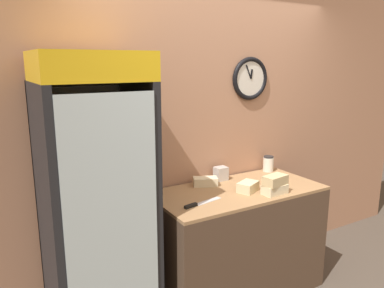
% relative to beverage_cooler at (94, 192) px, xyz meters
% --- Properties ---
extents(wall_back, '(5.20, 0.10, 2.70)m').
position_rel_beverage_cooler_xyz_m(wall_back, '(1.18, 0.33, 0.26)').
color(wall_back, '#AD7A5B').
rests_on(wall_back, ground_plane).
extents(prep_counter, '(1.42, 0.69, 0.92)m').
position_rel_beverage_cooler_xyz_m(prep_counter, '(1.17, -0.07, -0.63)').
color(prep_counter, '#4C3828').
rests_on(prep_counter, ground_plane).
extents(beverage_cooler, '(0.67, 0.65, 2.02)m').
position_rel_beverage_cooler_xyz_m(beverage_cooler, '(0.00, 0.00, 0.00)').
color(beverage_cooler, black).
rests_on(beverage_cooler, ground_plane).
extents(sandwich_stack_bottom, '(0.21, 0.12, 0.08)m').
position_rel_beverage_cooler_xyz_m(sandwich_stack_bottom, '(1.35, -0.31, -0.13)').
color(sandwich_stack_bottom, beige).
rests_on(sandwich_stack_bottom, prep_counter).
extents(sandwich_stack_middle, '(0.22, 0.14, 0.08)m').
position_rel_beverage_cooler_xyz_m(sandwich_stack_middle, '(1.35, -0.31, -0.06)').
color(sandwich_stack_middle, tan).
rests_on(sandwich_stack_middle, sandwich_stack_bottom).
extents(sandwich_flat_left, '(0.21, 0.18, 0.08)m').
position_rel_beverage_cooler_xyz_m(sandwich_flat_left, '(1.21, -0.15, -0.13)').
color(sandwich_flat_left, beige).
rests_on(sandwich_flat_left, prep_counter).
extents(sandwich_flat_right, '(0.23, 0.18, 0.07)m').
position_rel_beverage_cooler_xyz_m(sandwich_flat_right, '(0.99, 0.15, -0.14)').
color(sandwich_flat_right, beige).
rests_on(sandwich_flat_right, prep_counter).
extents(chefs_knife, '(0.35, 0.10, 0.02)m').
position_rel_beverage_cooler_xyz_m(chefs_knife, '(0.71, -0.19, -0.16)').
color(chefs_knife, silver).
rests_on(chefs_knife, prep_counter).
extents(condiment_jar, '(0.10, 0.10, 0.15)m').
position_rel_beverage_cooler_xyz_m(condiment_jar, '(1.74, 0.20, -0.10)').
color(condiment_jar, silver).
rests_on(condiment_jar, prep_counter).
extents(napkin_dispenser, '(0.11, 0.09, 0.12)m').
position_rel_beverage_cooler_xyz_m(napkin_dispenser, '(1.19, 0.21, -0.11)').
color(napkin_dispenser, '#B7B2AD').
rests_on(napkin_dispenser, prep_counter).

